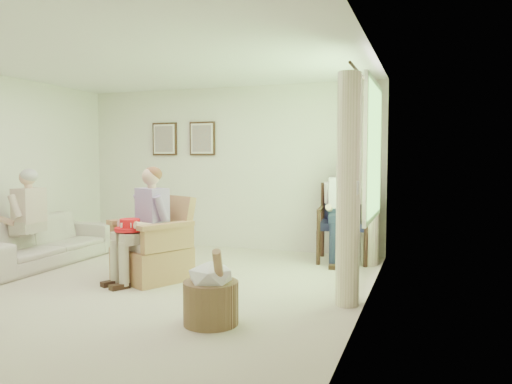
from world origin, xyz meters
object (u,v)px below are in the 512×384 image
at_px(sofa, 41,241).
at_px(person_wicker, 147,217).
at_px(person_dark, 342,203).
at_px(wood_armchair, 344,220).
at_px(wicker_armchair, 153,253).
at_px(hatbox, 211,293).
at_px(person_sofa, 24,213).
at_px(red_hat, 130,226).

distance_m(sofa, person_wicker, 1.99).
relative_size(sofa, person_dark, 1.57).
xyz_separation_m(wood_armchair, person_wicker, (-1.99, -2.01, 0.19)).
height_order(wicker_armchair, hatbox, wicker_armchair).
xyz_separation_m(person_dark, hatbox, (-0.66, -2.96, -0.56)).
xyz_separation_m(person_dark, person_sofa, (-3.90, -1.76, -0.10)).
distance_m(wood_armchair, person_wicker, 2.84).
relative_size(person_dark, hatbox, 1.97).
distance_m(person_sofa, hatbox, 3.49).
height_order(wicker_armchair, person_sofa, person_sofa).
xyz_separation_m(wood_armchair, red_hat, (-2.11, -2.19, 0.10)).
bearing_deg(person_wicker, person_sofa, -155.52).
xyz_separation_m(sofa, hatbox, (3.24, -1.48, -0.04)).
bearing_deg(person_dark, wood_armchair, 83.77).
xyz_separation_m(wicker_armchair, person_dark, (1.99, 1.70, 0.52)).
relative_size(person_dark, person_sofa, 1.10).
bearing_deg(wood_armchair, red_hat, -140.20).
relative_size(person_wicker, red_hat, 3.83).
bearing_deg(wicker_armchair, person_wicker, -63.35).
height_order(person_sofa, red_hat, person_sofa).
bearing_deg(sofa, wood_armchair, -67.03).
bearing_deg(person_dark, wicker_armchair, -145.80).
xyz_separation_m(person_wicker, hatbox, (1.33, -1.13, -0.50)).
bearing_deg(wood_armchair, wicker_armchair, -142.99).
bearing_deg(wicker_armchair, person_sofa, -151.50).
xyz_separation_m(person_wicker, person_dark, (1.99, 1.83, 0.07)).
relative_size(wood_armchair, person_wicker, 0.80).
height_order(person_wicker, person_sofa, person_wicker).
bearing_deg(person_dark, hatbox, -108.80).
xyz_separation_m(wood_armchair, hatbox, (-0.66, -3.14, -0.31)).
height_order(wood_armchair, person_wicker, person_wicker).
relative_size(wood_armchair, hatbox, 1.48).
height_order(person_sofa, hatbox, person_sofa).
relative_size(person_sofa, red_hat, 3.72).
distance_m(sofa, person_dark, 4.20).
distance_m(wood_armchair, person_dark, 0.31).
xyz_separation_m(sofa, person_sofa, (-0.00, -0.28, 0.42)).
relative_size(sofa, red_hat, 6.38).
relative_size(wicker_armchair, wood_armchair, 0.94).
height_order(person_dark, person_sofa, person_dark).
bearing_deg(wicker_armchair, red_hat, -83.78).
height_order(sofa, red_hat, red_hat).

